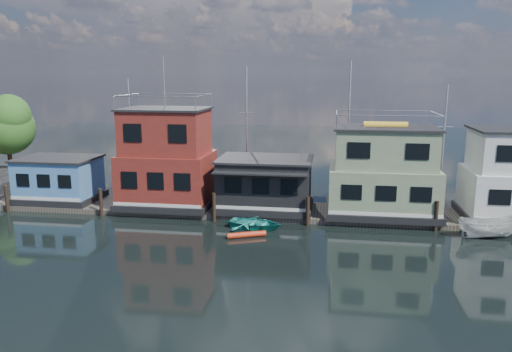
% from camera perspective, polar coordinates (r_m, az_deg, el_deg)
% --- Properties ---
extents(ground, '(160.00, 160.00, 0.00)m').
position_cam_1_polar(ground, '(28.60, -1.19, -10.84)').
color(ground, black).
rests_on(ground, ground).
extents(dock, '(48.00, 5.00, 0.40)m').
position_cam_1_polar(dock, '(39.77, 1.77, -4.01)').
color(dock, '#595147').
rests_on(dock, ground).
extents(houseboat_blue, '(6.40, 4.90, 3.66)m').
position_cam_1_polar(houseboat_blue, '(45.07, -21.57, -0.34)').
color(houseboat_blue, black).
rests_on(houseboat_blue, dock).
extents(houseboat_red, '(7.40, 5.90, 11.86)m').
position_cam_1_polar(houseboat_red, '(40.78, -10.15, 1.83)').
color(houseboat_red, black).
rests_on(houseboat_red, dock).
extents(houseboat_dark, '(7.40, 6.10, 4.06)m').
position_cam_1_polar(houseboat_dark, '(39.28, 1.06, -0.87)').
color(houseboat_dark, black).
rests_on(houseboat_dark, dock).
extents(houseboat_green, '(8.40, 5.90, 7.03)m').
position_cam_1_polar(houseboat_green, '(38.93, 14.31, 0.35)').
color(houseboat_green, black).
rests_on(houseboat_green, dock).
extents(pilings, '(42.28, 0.28, 2.20)m').
position_cam_1_polar(pilings, '(36.90, 0.73, -3.81)').
color(pilings, '#2D2116').
rests_on(pilings, ground).
extents(background_masts, '(36.40, 0.16, 12.00)m').
position_cam_1_polar(background_masts, '(44.35, 8.89, 4.55)').
color(background_masts, silver).
rests_on(background_masts, ground).
extents(motorboat, '(4.20, 1.92, 1.57)m').
position_cam_1_polar(motorboat, '(37.17, 25.04, -5.32)').
color(motorboat, silver).
rests_on(motorboat, ground).
extents(red_kayak, '(2.63, 1.41, 0.39)m').
position_cam_1_polar(red_kayak, '(34.08, -1.09, -6.72)').
color(red_kayak, red).
rests_on(red_kayak, ground).
extents(dinghy_teal, '(4.31, 3.43, 0.80)m').
position_cam_1_polar(dinghy_teal, '(35.86, -0.08, -5.43)').
color(dinghy_teal, teal).
rests_on(dinghy_teal, ground).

